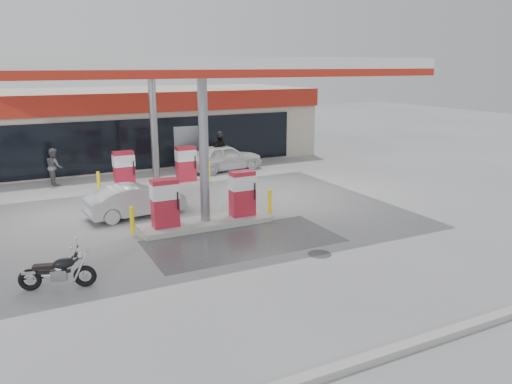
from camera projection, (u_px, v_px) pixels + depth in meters
ground at (229, 244)px, 15.43m from camera, size 90.00×90.00×0.00m
wet_patch at (244, 241)px, 15.65m from camera, size 6.00×3.00×0.00m
drain_cover at (319, 254)px, 14.58m from camera, size 0.70×0.70×0.01m
kerb at (380, 356)px, 9.36m from camera, size 28.00×0.25×0.15m
store_building at (117, 125)px, 28.70m from camera, size 22.00×8.22×4.00m
canopy at (173, 67)px, 18.44m from camera, size 16.00×10.02×5.51m
pump_island_near at (205, 206)px, 16.98m from camera, size 5.14×1.30×1.78m
pump_island_far at (156, 173)px, 22.17m from camera, size 5.14×1.30×1.78m
parked_motorcycle at (59, 272)px, 12.25m from camera, size 1.81×0.89×0.95m
sedan_white at (224, 157)px, 25.92m from camera, size 4.26×2.14×1.39m
attendant at (54, 167)px, 22.82m from camera, size 0.74×0.90×1.69m
hatchback_silver at (136, 200)px, 18.11m from camera, size 3.70×1.64×1.18m
biker_walking at (220, 152)px, 25.76m from camera, size 1.23×0.85×1.94m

